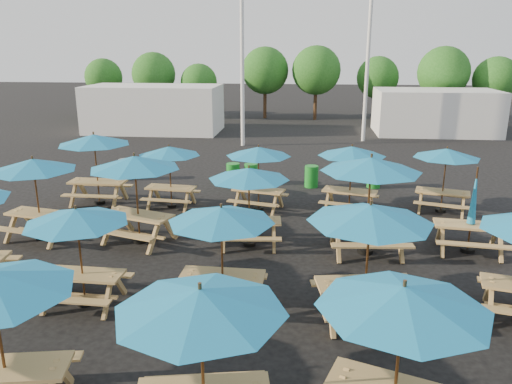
# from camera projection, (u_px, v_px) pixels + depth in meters

# --- Properties ---
(ground) EXTENTS (120.00, 120.00, 0.00)m
(ground) POSITION_uv_depth(u_px,v_px,m) (250.00, 248.00, 13.00)
(ground) COLOR black
(ground) RESTS_ON ground
(picnic_unit_2) EXTENTS (2.61, 2.61, 2.26)m
(picnic_unit_2) POSITION_uv_depth(u_px,v_px,m) (34.00, 169.00, 13.12)
(picnic_unit_2) COLOR tan
(picnic_unit_2) RESTS_ON ground
(picnic_unit_3) EXTENTS (2.35, 2.35, 2.36)m
(picnic_unit_3) POSITION_uv_depth(u_px,v_px,m) (94.00, 143.00, 16.16)
(picnic_unit_3) COLOR tan
(picnic_unit_3) RESTS_ON ground
(picnic_unit_5) EXTENTS (2.09, 2.09, 2.07)m
(picnic_unit_5) POSITION_uv_depth(u_px,v_px,m) (77.00, 221.00, 9.68)
(picnic_unit_5) COLOR tan
(picnic_unit_5) RESTS_ON ground
(picnic_unit_6) EXTENTS (2.97, 2.97, 2.39)m
(picnic_unit_6) POSITION_uv_depth(u_px,v_px,m) (135.00, 167.00, 12.84)
(picnic_unit_6) COLOR tan
(picnic_unit_6) RESTS_ON ground
(picnic_unit_7) EXTENTS (2.18, 2.18, 2.03)m
(picnic_unit_7) POSITION_uv_depth(u_px,v_px,m) (169.00, 154.00, 15.88)
(picnic_unit_7) COLOR tan
(picnic_unit_7) RESTS_ON ground
(picnic_unit_8) EXTENTS (2.57, 2.57, 2.24)m
(picnic_unit_8) POSITION_uv_depth(u_px,v_px,m) (201.00, 308.00, 6.15)
(picnic_unit_8) COLOR tan
(picnic_unit_8) RESTS_ON ground
(picnic_unit_9) EXTENTS (2.14, 2.14, 2.13)m
(picnic_unit_9) POSITION_uv_depth(u_px,v_px,m) (221.00, 220.00, 9.58)
(picnic_unit_9) COLOR tan
(picnic_unit_9) RESTS_ON ground
(picnic_unit_10) EXTENTS (2.28, 2.28, 2.12)m
(picnic_unit_10) POSITION_uv_depth(u_px,v_px,m) (249.00, 177.00, 12.69)
(picnic_unit_10) COLOR tan
(picnic_unit_10) RESTS_ON ground
(picnic_unit_11) EXTENTS (2.48, 2.48, 2.08)m
(picnic_unit_11) POSITION_uv_depth(u_px,v_px,m) (259.00, 155.00, 15.57)
(picnic_unit_11) COLOR tan
(picnic_unit_11) RESTS_ON ground
(picnic_unit_12) EXTENTS (2.82, 2.82, 2.25)m
(picnic_unit_12) POSITION_uv_depth(u_px,v_px,m) (403.00, 305.00, 6.21)
(picnic_unit_12) COLOR tan
(picnic_unit_12) RESTS_ON ground
(picnic_unit_13) EXTENTS (2.66, 2.66, 2.35)m
(picnic_unit_13) POSITION_uv_depth(u_px,v_px,m) (370.00, 219.00, 9.04)
(picnic_unit_13) COLOR tan
(picnic_unit_13) RESTS_ON ground
(picnic_unit_14) EXTENTS (2.69, 2.69, 2.51)m
(picnic_unit_14) POSITION_uv_depth(u_px,v_px,m) (371.00, 169.00, 12.11)
(picnic_unit_14) COLOR tan
(picnic_unit_14) RESTS_ON ground
(picnic_unit_15) EXTENTS (2.57, 2.57, 2.13)m
(picnic_unit_15) POSITION_uv_depth(u_px,v_px,m) (352.00, 154.00, 15.38)
(picnic_unit_15) COLOR tan
(picnic_unit_15) RESTS_ON ground
(picnic_unit_18) EXTENTS (1.92, 1.72, 2.23)m
(picnic_unit_18) POSITION_uv_depth(u_px,v_px,m) (472.00, 218.00, 12.54)
(picnic_unit_18) COLOR tan
(picnic_unit_18) RESTS_ON ground
(picnic_unit_19) EXTENTS (2.51, 2.51, 2.07)m
(picnic_unit_19) POSITION_uv_depth(u_px,v_px,m) (446.00, 156.00, 15.38)
(picnic_unit_19) COLOR tan
(picnic_unit_19) RESTS_ON ground
(waste_bin_0) EXTENTS (0.50, 0.50, 0.81)m
(waste_bin_0) POSITION_uv_depth(u_px,v_px,m) (125.00, 169.00, 19.68)
(waste_bin_0) COLOR gray
(waste_bin_0) RESTS_ON ground
(waste_bin_1) EXTENTS (0.50, 0.50, 0.81)m
(waste_bin_1) POSITION_uv_depth(u_px,v_px,m) (233.00, 174.00, 18.99)
(waste_bin_1) COLOR #177F23
(waste_bin_1) RESTS_ON ground
(waste_bin_2) EXTENTS (0.50, 0.50, 0.81)m
(waste_bin_2) POSITION_uv_depth(u_px,v_px,m) (251.00, 174.00, 18.93)
(waste_bin_2) COLOR #177F23
(waste_bin_2) RESTS_ON ground
(waste_bin_3) EXTENTS (0.50, 0.50, 0.81)m
(waste_bin_3) POSITION_uv_depth(u_px,v_px,m) (311.00, 176.00, 18.61)
(waste_bin_3) COLOR #177F23
(waste_bin_3) RESTS_ON ground
(waste_bin_4) EXTENTS (0.50, 0.50, 0.81)m
(waste_bin_4) POSITION_uv_depth(u_px,v_px,m) (374.00, 177.00, 18.54)
(waste_bin_4) COLOR #177F23
(waste_bin_4) RESTS_ON ground
(mast_0) EXTENTS (0.20, 0.20, 12.00)m
(mast_0) POSITION_uv_depth(u_px,v_px,m) (242.00, 27.00, 24.88)
(mast_0) COLOR silver
(mast_0) RESTS_ON ground
(mast_1) EXTENTS (0.20, 0.20, 12.00)m
(mast_1) POSITION_uv_depth(u_px,v_px,m) (370.00, 28.00, 26.15)
(mast_1) COLOR silver
(mast_1) RESTS_ON ground
(event_tent_0) EXTENTS (8.00, 4.00, 2.80)m
(event_tent_0) POSITION_uv_depth(u_px,v_px,m) (154.00, 109.00, 30.58)
(event_tent_0) COLOR silver
(event_tent_0) RESTS_ON ground
(event_tent_1) EXTENTS (7.00, 4.00, 2.60)m
(event_tent_1) POSITION_uv_depth(u_px,v_px,m) (435.00, 112.00, 29.88)
(event_tent_1) COLOR silver
(event_tent_1) RESTS_ON ground
(tree_0) EXTENTS (2.80, 2.80, 4.24)m
(tree_0) POSITION_uv_depth(u_px,v_px,m) (104.00, 77.00, 37.70)
(tree_0) COLOR #382314
(tree_0) RESTS_ON ground
(tree_1) EXTENTS (3.11, 3.11, 4.72)m
(tree_1) POSITION_uv_depth(u_px,v_px,m) (154.00, 74.00, 35.90)
(tree_1) COLOR #382314
(tree_1) RESTS_ON ground
(tree_2) EXTENTS (2.59, 2.59, 3.93)m
(tree_2) POSITION_uv_depth(u_px,v_px,m) (199.00, 82.00, 35.48)
(tree_2) COLOR #382314
(tree_2) RESTS_ON ground
(tree_3) EXTENTS (3.36, 3.36, 5.09)m
(tree_3) POSITION_uv_depth(u_px,v_px,m) (265.00, 71.00, 35.82)
(tree_3) COLOR #382314
(tree_3) RESTS_ON ground
(tree_4) EXTENTS (3.41, 3.41, 5.17)m
(tree_4) POSITION_uv_depth(u_px,v_px,m) (316.00, 70.00, 35.00)
(tree_4) COLOR #382314
(tree_4) RESTS_ON ground
(tree_5) EXTENTS (2.94, 2.94, 4.45)m
(tree_5) POSITION_uv_depth(u_px,v_px,m) (378.00, 77.00, 35.11)
(tree_5) COLOR #382314
(tree_5) RESTS_ON ground
(tree_6) EXTENTS (3.38, 3.38, 5.13)m
(tree_6) POSITION_uv_depth(u_px,v_px,m) (444.00, 72.00, 32.88)
(tree_6) COLOR #382314
(tree_6) RESTS_ON ground
(tree_7) EXTENTS (2.95, 2.95, 4.48)m
(tree_7) POSITION_uv_depth(u_px,v_px,m) (496.00, 79.00, 32.70)
(tree_7) COLOR #382314
(tree_7) RESTS_ON ground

